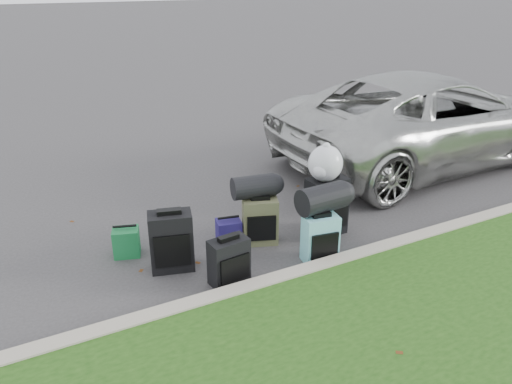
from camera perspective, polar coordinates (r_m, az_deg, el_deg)
name	(u,v)px	position (r m, az deg, el deg)	size (l,w,h in m)	color
ground	(271,237)	(6.21, 1.68, -5.14)	(120.00, 120.00, 0.00)	#383535
curb	(316,271)	(5.44, 6.87, -8.91)	(120.00, 0.18, 0.15)	#9E937F
suv	(430,118)	(9.02, 19.23, 7.99)	(2.52, 5.46, 1.52)	#B7B7B2
suitcase_small_black	(229,261)	(5.23, -3.11, -7.92)	(0.41, 0.22, 0.51)	black
suitcase_large_black_left	(171,241)	(5.50, -9.65, -5.58)	(0.46, 0.28, 0.67)	black
suitcase_olive	(260,221)	(5.97, 0.47, -3.32)	(0.41, 0.26, 0.57)	#43452B
suitcase_teal	(320,239)	(5.64, 7.34, -5.31)	(0.38, 0.23, 0.55)	#5AA5A9
suitcase_large_black_right	(326,206)	(6.20, 8.03, -1.62)	(0.49, 0.29, 0.73)	black
tote_green	(126,242)	(5.94, -14.59, -5.57)	(0.29, 0.23, 0.33)	#186D36
tote_navy	(229,232)	(6.01, -3.14, -4.56)	(0.29, 0.22, 0.31)	navy
duffel_left	(254,187)	(5.84, -0.28, 0.61)	(0.27, 0.27, 0.51)	black
duffel_right	(323,199)	(5.57, 7.61, -0.75)	(0.31, 0.31, 0.56)	black
trash_bag	(325,163)	(5.94, 7.94, 3.26)	(0.42, 0.42, 0.42)	silver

